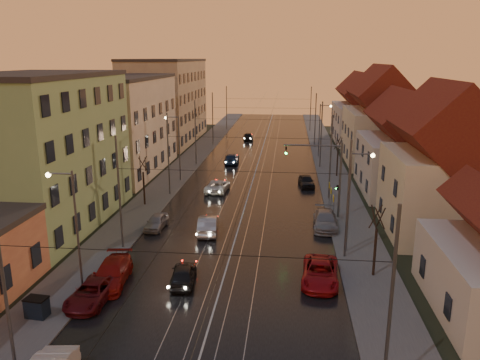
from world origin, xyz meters
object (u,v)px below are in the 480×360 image
(street_lamp_2, at_px, (177,141))
(parked_left_3, at_px, (156,222))
(street_lamp_1, at_px, (353,192))
(driving_car_2, at_px, (218,186))
(parked_right_0, at_px, (320,272))
(parked_right_1, at_px, (325,220))
(traffic_light_mast, at_px, (329,171))
(driving_car_1, at_px, (208,224))
(driving_car_3, at_px, (232,159))
(driving_car_4, at_px, (248,136))
(parked_right_2, at_px, (306,181))
(street_lamp_0, at_px, (72,219))
(dumpster, at_px, (37,308))
(parked_left_2, at_px, (111,273))
(parked_left_1, at_px, (92,293))
(street_lamp_3, at_px, (322,125))
(driving_car_0, at_px, (183,274))

(street_lamp_2, xyz_separation_m, parked_left_3, (1.92, -16.33, -4.26))
(street_lamp_1, distance_m, driving_car_2, 20.71)
(parked_right_0, bearing_deg, street_lamp_1, 67.76)
(parked_right_1, bearing_deg, traffic_light_mast, 83.68)
(traffic_light_mast, distance_m, driving_car_2, 14.51)
(driving_car_1, bearing_deg, driving_car_3, -94.09)
(driving_car_4, distance_m, parked_left_3, 46.42)
(parked_right_2, bearing_deg, driving_car_2, -169.67)
(driving_car_2, distance_m, parked_left_3, 12.67)
(street_lamp_0, distance_m, dumpster, 5.49)
(street_lamp_2, height_order, parked_right_0, street_lamp_2)
(parked_right_1, bearing_deg, parked_left_2, -138.76)
(parked_left_3, bearing_deg, driving_car_3, 84.73)
(driving_car_2, distance_m, parked_left_2, 22.91)
(driving_car_3, distance_m, parked_right_2, 15.26)
(street_lamp_0, distance_m, traffic_light_mast, 23.42)
(street_lamp_0, height_order, driving_car_3, street_lamp_0)
(street_lamp_2, height_order, driving_car_1, street_lamp_2)
(parked_left_1, height_order, parked_right_1, parked_right_1)
(parked_left_1, bearing_deg, driving_car_2, 83.28)
(street_lamp_2, relative_size, driving_car_4, 1.91)
(driving_car_2, relative_size, parked_left_3, 1.32)
(traffic_light_mast, distance_m, parked_right_0, 13.83)
(parked_left_3, bearing_deg, parked_left_2, -88.55)
(driving_car_1, xyz_separation_m, parked_right_1, (10.12, 2.22, -0.02))
(street_lamp_3, distance_m, driving_car_1, 35.12)
(street_lamp_3, xyz_separation_m, driving_car_3, (-12.83, -5.58, -4.19))
(street_lamp_0, relative_size, parked_left_1, 1.75)
(street_lamp_1, relative_size, street_lamp_2, 1.00)
(parked_left_2, distance_m, parked_right_2, 29.23)
(driving_car_4, bearing_deg, street_lamp_3, 124.18)
(street_lamp_1, xyz_separation_m, parked_right_0, (-2.60, -5.19, -4.17))
(parked_right_2, bearing_deg, parked_right_0, -97.23)
(driving_car_4, distance_m, dumpster, 61.74)
(street_lamp_2, height_order, traffic_light_mast, street_lamp_2)
(street_lamp_0, bearing_deg, parked_left_1, -40.32)
(dumpster, bearing_deg, street_lamp_0, 82.31)
(traffic_light_mast, xyz_separation_m, driving_car_0, (-10.56, -14.26, -3.93))
(parked_right_0, bearing_deg, street_lamp_2, 126.14)
(driving_car_2, distance_m, parked_right_0, 23.30)
(parked_left_2, height_order, parked_left_3, parked_left_2)
(street_lamp_3, height_order, parked_left_3, street_lamp_3)
(driving_car_4, xyz_separation_m, dumpster, (-6.94, -61.35, -0.01))
(driving_car_0, height_order, parked_right_0, parked_right_0)
(driving_car_0, bearing_deg, parked_right_1, -137.88)
(driving_car_2, bearing_deg, parked_left_1, 84.44)
(traffic_light_mast, relative_size, parked_left_2, 1.40)
(street_lamp_3, bearing_deg, driving_car_1, -109.46)
(driving_car_4, relative_size, parked_right_1, 0.84)
(parked_right_2, bearing_deg, street_lamp_0, -127.32)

